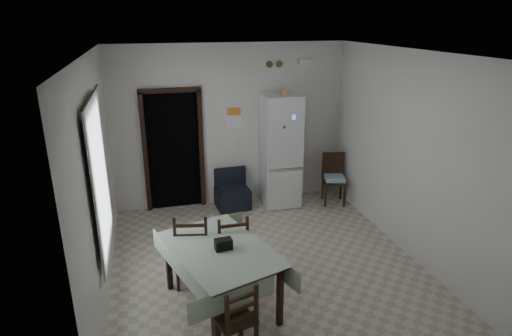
{
  "coord_description": "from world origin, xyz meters",
  "views": [
    {
      "loc": [
        -1.47,
        -5.1,
        3.3
      ],
      "look_at": [
        0.0,
        0.5,
        1.25
      ],
      "focal_mm": 30.0,
      "sensor_mm": 36.0,
      "label": 1
    }
  ],
  "objects_px": {
    "navy_seat": "(233,190)",
    "dining_chair_near_head": "(234,318)",
    "corner_chair": "(334,180)",
    "dining_chair_far_right": "(231,246)",
    "fridge": "(280,151)",
    "dining_table": "(221,277)",
    "dining_chair_far_left": "(193,247)"
  },
  "relations": [
    {
      "from": "navy_seat",
      "to": "dining_chair_near_head",
      "type": "bearing_deg",
      "value": -105.58
    },
    {
      "from": "dining_chair_far_left",
      "to": "dining_chair_near_head",
      "type": "height_order",
      "value": "dining_chair_far_left"
    },
    {
      "from": "dining_table",
      "to": "dining_chair_near_head",
      "type": "height_order",
      "value": "dining_chair_near_head"
    },
    {
      "from": "fridge",
      "to": "dining_table",
      "type": "relative_size",
      "value": 1.35
    },
    {
      "from": "navy_seat",
      "to": "dining_chair_near_head",
      "type": "relative_size",
      "value": 0.8
    },
    {
      "from": "navy_seat",
      "to": "dining_chair_near_head",
      "type": "height_order",
      "value": "dining_chair_near_head"
    },
    {
      "from": "dining_chair_far_left",
      "to": "dining_chair_near_head",
      "type": "distance_m",
      "value": 1.4
    },
    {
      "from": "corner_chair",
      "to": "dining_chair_far_right",
      "type": "xyz_separation_m",
      "value": [
        -2.34,
        -1.92,
        0.02
      ]
    },
    {
      "from": "navy_seat",
      "to": "dining_chair_far_right",
      "type": "relative_size",
      "value": 0.72
    },
    {
      "from": "dining_table",
      "to": "dining_chair_far_left",
      "type": "relative_size",
      "value": 1.47
    },
    {
      "from": "corner_chair",
      "to": "dining_chair_far_right",
      "type": "relative_size",
      "value": 0.96
    },
    {
      "from": "corner_chair",
      "to": "dining_chair_far_right",
      "type": "bearing_deg",
      "value": -126.44
    },
    {
      "from": "fridge",
      "to": "navy_seat",
      "type": "height_order",
      "value": "fridge"
    },
    {
      "from": "corner_chair",
      "to": "dining_chair_far_right",
      "type": "distance_m",
      "value": 3.03
    },
    {
      "from": "dining_chair_far_right",
      "to": "dining_table",
      "type": "bearing_deg",
      "value": 66.44
    },
    {
      "from": "dining_table",
      "to": "navy_seat",
      "type": "bearing_deg",
      "value": 57.72
    },
    {
      "from": "corner_chair",
      "to": "dining_chair_near_head",
      "type": "relative_size",
      "value": 1.07
    },
    {
      "from": "navy_seat",
      "to": "dining_chair_far_right",
      "type": "xyz_separation_m",
      "value": [
        -0.48,
        -2.2,
        0.14
      ]
    },
    {
      "from": "dining_chair_far_left",
      "to": "dining_chair_near_head",
      "type": "relative_size",
      "value": 1.17
    },
    {
      "from": "fridge",
      "to": "dining_chair_near_head",
      "type": "xyz_separation_m",
      "value": [
        -1.61,
        -3.54,
        -0.58
      ]
    },
    {
      "from": "dining_chair_far_left",
      "to": "fridge",
      "type": "bearing_deg",
      "value": -119.4
    },
    {
      "from": "navy_seat",
      "to": "dining_chair_near_head",
      "type": "xyz_separation_m",
      "value": [
        -0.72,
        -3.54,
        0.09
      ]
    },
    {
      "from": "dining_table",
      "to": "dining_chair_near_head",
      "type": "relative_size",
      "value": 1.73
    },
    {
      "from": "dining_chair_far_right",
      "to": "dining_chair_near_head",
      "type": "relative_size",
      "value": 1.11
    },
    {
      "from": "navy_seat",
      "to": "dining_table",
      "type": "height_order",
      "value": "dining_table"
    },
    {
      "from": "dining_table",
      "to": "dining_chair_far_right",
      "type": "bearing_deg",
      "value": 48.53
    },
    {
      "from": "fridge",
      "to": "dining_chair_near_head",
      "type": "distance_m",
      "value": 3.93
    },
    {
      "from": "corner_chair",
      "to": "navy_seat",
      "type": "bearing_deg",
      "value": -174.41
    },
    {
      "from": "fridge",
      "to": "dining_chair_near_head",
      "type": "relative_size",
      "value": 2.33
    },
    {
      "from": "fridge",
      "to": "dining_table",
      "type": "height_order",
      "value": "fridge"
    },
    {
      "from": "navy_seat",
      "to": "corner_chair",
      "type": "height_order",
      "value": "corner_chair"
    },
    {
      "from": "navy_seat",
      "to": "dining_table",
      "type": "xyz_separation_m",
      "value": [
        -0.71,
        -2.74,
        0.05
      ]
    }
  ]
}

